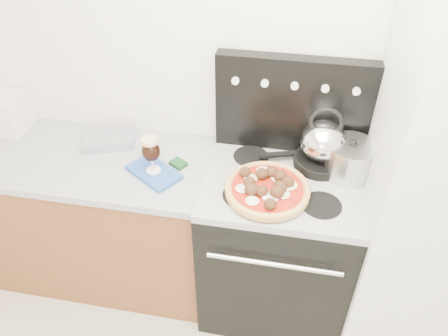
% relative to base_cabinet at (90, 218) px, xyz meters
% --- Properties ---
extents(room_shell, '(3.52, 3.01, 2.52)m').
position_rel_base_cabinet_xyz_m(room_shell, '(1.02, -0.91, 0.82)').
color(room_shell, beige).
rests_on(room_shell, ground).
extents(base_cabinet, '(1.45, 0.60, 0.86)m').
position_rel_base_cabinet_xyz_m(base_cabinet, '(0.00, 0.00, 0.00)').
color(base_cabinet, brown).
rests_on(base_cabinet, ground).
extents(countertop, '(1.48, 0.63, 0.04)m').
position_rel_base_cabinet_xyz_m(countertop, '(0.00, 0.00, 0.45)').
color(countertop, '#A6A5AE').
rests_on(countertop, base_cabinet).
extents(stove_body, '(0.76, 0.65, 0.88)m').
position_rel_base_cabinet_xyz_m(stove_body, '(1.10, -0.02, 0.01)').
color(stove_body, black).
rests_on(stove_body, ground).
extents(cooktop, '(0.76, 0.65, 0.04)m').
position_rel_base_cabinet_xyz_m(cooktop, '(1.10, -0.02, 0.47)').
color(cooktop, '#ADADB2').
rests_on(cooktop, stove_body).
extents(backguard, '(0.76, 0.08, 0.50)m').
position_rel_base_cabinet_xyz_m(backguard, '(1.10, 0.25, 0.74)').
color(backguard, black).
rests_on(backguard, cooktop).
extents(fridge, '(0.64, 0.68, 1.90)m').
position_rel_base_cabinet_xyz_m(fridge, '(1.80, -0.05, 0.52)').
color(fridge, silver).
rests_on(fridge, ground).
extents(foil_sheet, '(0.31, 0.27, 0.05)m').
position_rel_base_cabinet_xyz_m(foil_sheet, '(0.16, 0.14, 0.50)').
color(foil_sheet, silver).
rests_on(foil_sheet, countertop).
extents(oven_mitt, '(0.31, 0.27, 0.02)m').
position_rel_base_cabinet_xyz_m(oven_mitt, '(0.47, -0.08, 0.48)').
color(oven_mitt, '#2A55B0').
rests_on(oven_mitt, countertop).
extents(beer_glass, '(0.11, 0.11, 0.19)m').
position_rel_base_cabinet_xyz_m(beer_glass, '(0.47, -0.08, 0.59)').
color(beer_glass, black).
rests_on(beer_glass, oven_mitt).
extents(pizza_pan, '(0.42, 0.42, 0.01)m').
position_rel_base_cabinet_xyz_m(pizza_pan, '(1.04, -0.15, 0.50)').
color(pizza_pan, black).
rests_on(pizza_pan, cooktop).
extents(pizza, '(0.42, 0.42, 0.06)m').
position_rel_base_cabinet_xyz_m(pizza, '(1.04, -0.15, 0.53)').
color(pizza, tan).
rests_on(pizza, pizza_pan).
extents(skillet, '(0.32, 0.32, 0.05)m').
position_rel_base_cabinet_xyz_m(skillet, '(1.27, 0.12, 0.51)').
color(skillet, black).
rests_on(skillet, cooktop).
extents(tea_kettle, '(0.23, 0.23, 0.24)m').
position_rel_base_cabinet_xyz_m(tea_kettle, '(1.27, 0.12, 0.65)').
color(tea_kettle, silver).
rests_on(tea_kettle, skillet).
extents(stock_pot, '(0.28, 0.28, 0.16)m').
position_rel_base_cabinet_xyz_m(stock_pot, '(1.40, 0.07, 0.57)').
color(stock_pot, silver).
rests_on(stock_pot, cooktop).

